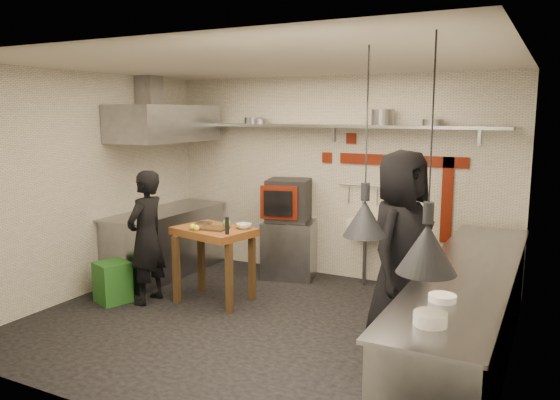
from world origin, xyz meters
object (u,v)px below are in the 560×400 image
at_px(oven_stand, 290,248).
at_px(green_bin, 113,282).
at_px(chef_right, 400,248).
at_px(chef_left, 146,237).
at_px(prep_table, 214,265).
at_px(combi_oven, 289,200).

distance_m(oven_stand, green_bin, 2.44).
bearing_deg(chef_right, chef_left, 103.47).
relative_size(oven_stand, prep_table, 0.87).
xyz_separation_m(oven_stand, chef_right, (1.96, -1.50, 0.57)).
distance_m(prep_table, chef_left, 0.89).
bearing_deg(green_bin, combi_oven, 54.69).
distance_m(green_bin, prep_table, 1.26).
distance_m(oven_stand, chef_right, 2.54).
height_order(combi_oven, prep_table, combi_oven).
bearing_deg(chef_right, combi_oven, 61.06).
bearing_deg(prep_table, chef_right, 8.95).
relative_size(chef_left, chef_right, 0.83).
bearing_deg(combi_oven, chef_left, -133.98).
height_order(green_bin, chef_left, chef_left).
relative_size(combi_oven, prep_table, 0.63).
relative_size(combi_oven, chef_right, 0.30).
xyz_separation_m(combi_oven, chef_right, (2.00, -1.54, -0.12)).
relative_size(oven_stand, chef_right, 0.41).
height_order(oven_stand, prep_table, prep_table).
bearing_deg(green_bin, chef_left, 27.59).
relative_size(green_bin, chef_right, 0.26).
distance_m(oven_stand, combi_oven, 0.69).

